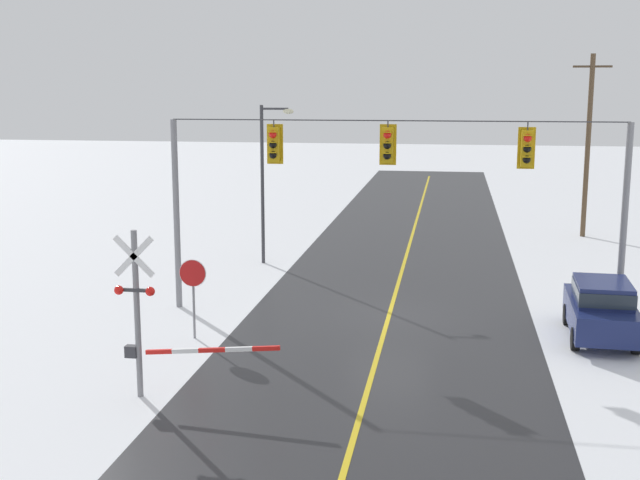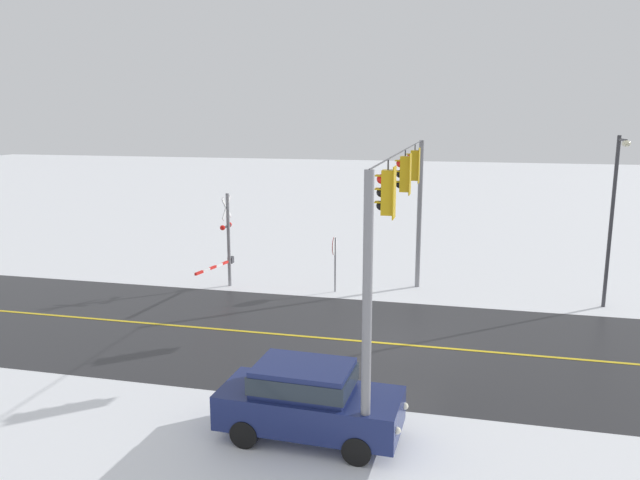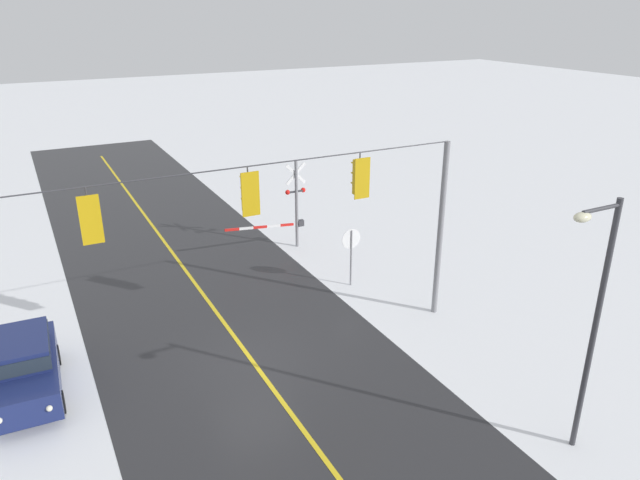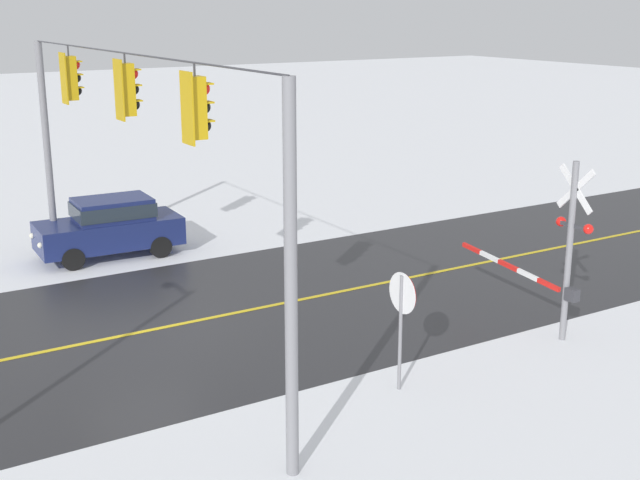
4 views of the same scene
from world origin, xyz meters
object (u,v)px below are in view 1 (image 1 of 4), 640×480
streetlamp_near (267,169)px  utility_pole (588,144)px  parked_car_navy (601,307)px  railroad_crossing (148,315)px  stop_sign (193,281)px

streetlamp_near → utility_pole: utility_pole is taller
parked_car_navy → utility_pole: (2.02, 17.14, 3.56)m
parked_car_navy → streetlamp_near: streetlamp_near is taller
streetlamp_near → utility_pole: bearing=31.6°
railroad_crossing → parked_car_navy: (11.25, 6.45, -1.05)m
stop_sign → railroad_crossing: size_ratio=0.59×
stop_sign → railroad_crossing: (0.41, -4.60, 0.29)m
railroad_crossing → streetlamp_near: bearing=92.2°
railroad_crossing → parked_car_navy: railroad_crossing is taller
railroad_crossing → utility_pole: 27.18m
stop_sign → railroad_crossing: 4.62m
railroad_crossing → streetlamp_near: size_ratio=0.62×
stop_sign → streetlamp_near: (-0.17, 10.47, 2.20)m
stop_sign → utility_pole: utility_pole is taller
parked_car_navy → utility_pole: utility_pole is taller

